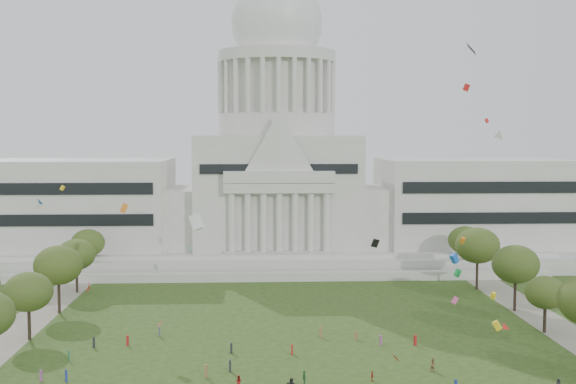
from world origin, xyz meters
TOP-DOWN VIEW (x-y plane):
  - capitol at (0.00, 113.59)m, footprint 160.00×64.50m
  - path_right at (48.00, 30.00)m, footprint 8.00×160.00m
  - row_tree_l_3 at (-44.09, 33.92)m, footprint 8.12×8.12m
  - row_tree_r_3 at (44.40, 34.48)m, footprint 7.01×7.01m
  - row_tree_l_4 at (-44.08, 52.42)m, footprint 9.29×9.29m
  - row_tree_r_4 at (44.76, 50.04)m, footprint 9.19×9.19m
  - row_tree_l_5 at (-45.22, 71.01)m, footprint 8.33×8.33m
  - row_tree_r_5 at (43.49, 70.19)m, footprint 9.82×9.82m
  - row_tree_l_6 at (-46.87, 89.14)m, footprint 8.19×8.19m
  - row_tree_r_6 at (45.96, 88.13)m, footprint 8.42×8.42m
  - person_0 at (34.92, 6.39)m, footprint 0.86×0.90m
  - person_2 at (19.78, 14.51)m, footprint 1.03×0.71m
  - person_4 at (0.65, 9.90)m, footprint 0.83×1.26m
  - person_8 at (-8.37, 9.03)m, footprint 1.00×0.81m
  - person_10 at (10.26, 10.90)m, footprint 0.61×0.91m
  - distant_crowd at (-14.15, 14.71)m, footprint 61.04×41.14m
  - kite_swarm at (2.19, 11.61)m, footprint 84.55×103.52m

SIDE VIEW (x-z plane):
  - path_right at x=48.00m, z-range 0.00..0.04m
  - person_10 at x=10.26m, z-range 0.00..1.42m
  - person_0 at x=34.92m, z-range 0.00..1.55m
  - distant_crowd at x=-14.15m, z-range -0.09..1.83m
  - person_8 at x=-8.37m, z-range 0.00..1.77m
  - person_2 at x=19.78m, z-range 0.00..1.97m
  - person_4 at x=0.65m, z-range 0.00..2.00m
  - row_tree_r_3 at x=44.40m, z-range 2.09..12.07m
  - row_tree_l_3 at x=-44.09m, z-range 2.43..13.98m
  - row_tree_l_6 at x=-46.87m, z-range 2.45..14.09m
  - row_tree_l_5 at x=-45.22m, z-range 2.49..14.34m
  - row_tree_r_6 at x=45.96m, z-range 2.52..14.49m
  - row_tree_r_4 at x=44.76m, z-range 2.76..15.82m
  - row_tree_l_4 at x=-44.08m, z-range 2.79..16.00m
  - row_tree_r_5 at x=43.49m, z-range 2.95..16.91m
  - capitol at x=0.00m, z-range -23.35..67.95m
  - kite_swarm at x=2.19m, z-range -8.15..57.45m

